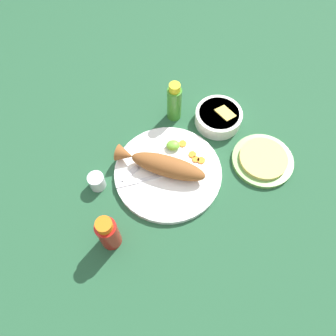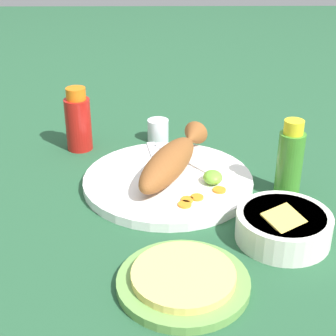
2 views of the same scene
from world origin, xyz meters
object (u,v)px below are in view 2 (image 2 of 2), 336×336
guacamole_bowl (283,225)px  fork_far (179,157)px  main_plate (168,181)px  hot_sauce_bottle_green (290,161)px  hot_sauce_bottle_red (78,121)px  tortilla_plate (183,283)px  fried_fish (172,160)px  salt_cup (158,132)px  fork_near (156,158)px

guacamole_bowl → fork_far: bearing=-149.1°
main_plate → hot_sauce_bottle_green: 0.23m
main_plate → hot_sauce_bottle_red: 0.27m
tortilla_plate → main_plate: bearing=-176.4°
fried_fish → hot_sauce_bottle_green: (0.06, 0.22, 0.02)m
hot_sauce_bottle_red → hot_sauce_bottle_green: (0.21, 0.42, 0.00)m
fried_fish → guacamole_bowl: bearing=64.1°
hot_sauce_bottle_red → tortilla_plate: 0.52m
hot_sauce_bottle_green → salt_cup: bearing=-136.2°
fried_fish → salt_cup: fried_fish is taller
guacamole_bowl → tortilla_plate: guacamole_bowl is taller
fork_near → salt_cup: size_ratio=3.61×
main_plate → fork_near: bearing=-163.5°
guacamole_bowl → main_plate: bearing=-134.8°
fork_near → guacamole_bowl: guacamole_bowl is taller
fried_fish → fork_far: bearing=-171.8°
main_plate → salt_cup: size_ratio=6.42×
fried_fish → guacamole_bowl: fried_fish is taller
main_plate → salt_cup: (-0.21, -0.02, 0.01)m
main_plate → fork_far: 0.09m
hot_sauce_bottle_red → guacamole_bowl: 0.52m
hot_sauce_bottle_green → salt_cup: 0.35m
main_plate → tortilla_plate: (0.30, 0.02, -0.00)m
fork_far → guacamole_bowl: guacamole_bowl is taller
fork_far → hot_sauce_bottle_green: bearing=-160.6°
fried_fish → tortilla_plate: 0.32m
hot_sauce_bottle_red → guacamole_bowl: bearing=46.8°
fried_fish → salt_cup: 0.20m
fork_far → tortilla_plate: bearing=140.4°
main_plate → fork_far: bearing=163.9°
fork_near → fork_far: 0.05m
hot_sauce_bottle_red → salt_cup: size_ratio=2.76×
main_plate → guacamole_bowl: 0.26m
fried_fish → hot_sauce_bottle_green: size_ratio=1.85×
hot_sauce_bottle_green → main_plate: bearing=-100.0°
salt_cup → fork_near: bearing=-1.3°
fork_far → fork_near: bearing=55.4°
fork_near → hot_sauce_bottle_green: size_ratio=1.22×
salt_cup → tortilla_plate: salt_cup is taller
fork_far → hot_sauce_bottle_red: bearing=29.1°
fork_near → main_plate: bearing=-173.1°
fork_near → fork_far: size_ratio=1.21×
main_plate → hot_sauce_bottle_green: bearing=80.0°
fork_near → tortilla_plate: (0.38, 0.04, -0.01)m
main_plate → hot_sauce_bottle_red: hot_sauce_bottle_red is taller
fork_near → tortilla_plate: fork_near is taller
hot_sauce_bottle_green → fried_fish: bearing=-104.7°
fried_fish → guacamole_bowl: 0.27m
tortilla_plate → hot_sauce_bottle_red: bearing=-155.7°
fork_near → guacamole_bowl: (0.26, 0.21, 0.01)m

